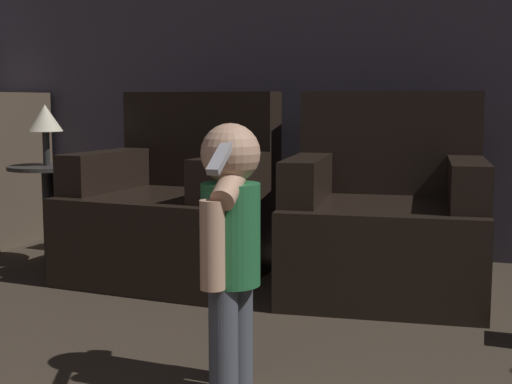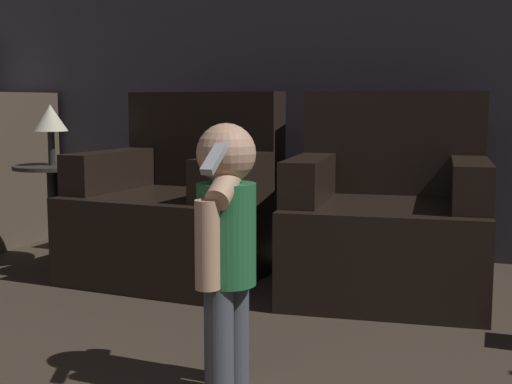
{
  "view_description": "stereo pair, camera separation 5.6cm",
  "coord_description": "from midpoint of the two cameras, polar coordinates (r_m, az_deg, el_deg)",
  "views": [
    {
      "loc": [
        0.68,
        0.43,
        0.88
      ],
      "look_at": [
        -0.16,
        3.03,
        0.53
      ],
      "focal_mm": 50.0,
      "sensor_mm": 36.0,
      "label": 1
    },
    {
      "loc": [
        0.73,
        0.45,
        0.88
      ],
      "look_at": [
        -0.16,
        3.03,
        0.53
      ],
      "focal_mm": 50.0,
      "sensor_mm": 36.0,
      "label": 2
    }
  ],
  "objects": [
    {
      "name": "side_table",
      "position": [
        3.93,
        -16.73,
        0.47
      ],
      "size": [
        0.41,
        0.41,
        0.54
      ],
      "color": "black",
      "rests_on": "ground_plane"
    },
    {
      "name": "armchair_left",
      "position": [
        3.64,
        -6.92,
        -1.6
      ],
      "size": [
        0.94,
        0.92,
        0.93
      ],
      "rotation": [
        0.0,
        0.0,
        -0.09
      ],
      "color": "black",
      "rests_on": "ground_plane"
    },
    {
      "name": "person_toddler",
      "position": [
        2.14,
        -2.85,
        -3.42
      ],
      "size": [
        0.18,
        0.32,
        0.82
      ],
      "rotation": [
        0.0,
        0.0,
        -1.71
      ],
      "color": "#474C56",
      "rests_on": "ground_plane"
    },
    {
      "name": "armchair_right",
      "position": [
        3.34,
        9.81,
        -2.45
      ],
      "size": [
        0.94,
        0.91,
        0.93
      ],
      "rotation": [
        0.0,
        0.0,
        0.08
      ],
      "color": "black",
      "rests_on": "ground_plane"
    },
    {
      "name": "lamp",
      "position": [
        3.9,
        -16.92,
        5.58
      ],
      "size": [
        0.18,
        0.18,
        0.32
      ],
      "color": "#262626",
      "rests_on": "side_table"
    },
    {
      "name": "wall_back",
      "position": [
        4.14,
        8.21,
        13.04
      ],
      "size": [
        8.4,
        0.05,
        2.6
      ],
      "color": "#3D3842",
      "rests_on": "ground_plane"
    }
  ]
}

